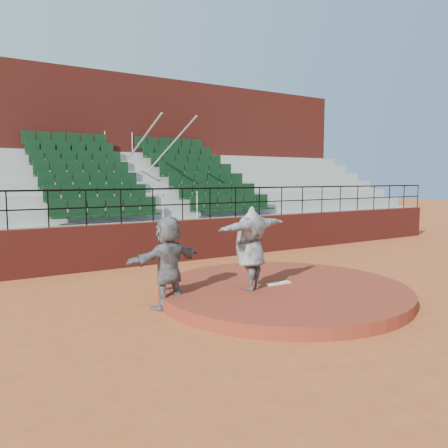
{
  "coord_description": "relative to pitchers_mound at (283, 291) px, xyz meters",
  "views": [
    {
      "loc": [
        -6.1,
        -7.4,
        2.62
      ],
      "look_at": [
        0.0,
        2.5,
        1.4
      ],
      "focal_mm": 35.0,
      "sensor_mm": 36.0,
      "label": 1
    }
  ],
  "objects": [
    {
      "name": "boundary_wall",
      "position": [
        0.0,
        5.0,
        0.53
      ],
      "size": [
        24.0,
        0.3,
        1.3
      ],
      "primitive_type": "cube",
      "color": "maroon",
      "rests_on": "ground"
    },
    {
      "name": "press_box_facade",
      "position": [
        0.0,
        12.6,
        3.43
      ],
      "size": [
        24.0,
        3.0,
        7.1
      ],
      "primitive_type": "cube",
      "color": "maroon",
      "rests_on": "ground"
    },
    {
      "name": "pitcher",
      "position": [
        -0.83,
        0.08,
        1.02
      ],
      "size": [
        2.27,
        1.26,
        1.79
      ],
      "primitive_type": "imported",
      "rotation": [
        0.0,
        0.0,
        3.46
      ],
      "color": "black",
      "rests_on": "pitchers_mound"
    },
    {
      "name": "pitching_rubber",
      "position": [
        0.0,
        0.15,
        0.14
      ],
      "size": [
        0.6,
        0.15,
        0.03
      ],
      "primitive_type": "cube",
      "color": "white",
      "rests_on": "pitchers_mound"
    },
    {
      "name": "fielder",
      "position": [
        -2.51,
        0.57,
        0.82
      ],
      "size": [
        1.83,
        0.95,
        1.88
      ],
      "primitive_type": "imported",
      "rotation": [
        0.0,
        0.0,
        3.38
      ],
      "color": "black",
      "rests_on": "ground"
    },
    {
      "name": "seating_deck",
      "position": [
        0.0,
        8.65,
        1.32
      ],
      "size": [
        24.0,
        5.97,
        4.63
      ],
      "color": "#9A9A94",
      "rests_on": "ground"
    },
    {
      "name": "wall_railing",
      "position": [
        0.0,
        5.0,
        1.9
      ],
      "size": [
        24.04,
        0.05,
        1.03
      ],
      "color": "black",
      "rests_on": "boundary_wall"
    },
    {
      "name": "ground",
      "position": [
        0.0,
        0.0,
        -0.12
      ],
      "size": [
        90.0,
        90.0,
        0.0
      ],
      "primitive_type": "plane",
      "color": "#AE5327",
      "rests_on": "ground"
    },
    {
      "name": "pitchers_mound",
      "position": [
        0.0,
        0.0,
        0.0
      ],
      "size": [
        5.5,
        5.5,
        0.25
      ],
      "primitive_type": "cylinder",
      "color": "maroon",
      "rests_on": "ground"
    }
  ]
}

